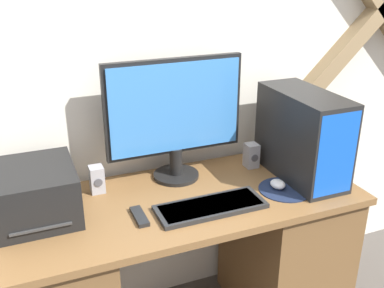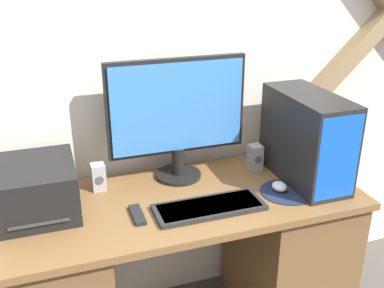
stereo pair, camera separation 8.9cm
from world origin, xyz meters
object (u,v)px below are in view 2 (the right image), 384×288
(monitor, at_px, (177,113))
(speaker_right, at_px, (255,157))
(printer, at_px, (36,189))
(remote_control, at_px, (137,215))
(computer_tower, at_px, (307,138))
(mouse, at_px, (279,186))
(keyboard, at_px, (209,207))
(speaker_left, at_px, (99,177))

(monitor, bearing_deg, speaker_right, -5.61)
(speaker_right, bearing_deg, printer, -175.67)
(speaker_right, bearing_deg, remote_control, -158.55)
(printer, bearing_deg, computer_tower, -4.61)
(computer_tower, bearing_deg, printer, 175.39)
(computer_tower, bearing_deg, mouse, -155.46)
(keyboard, bearing_deg, mouse, 7.45)
(monitor, relative_size, printer, 1.72)
(keyboard, xyz_separation_m, speaker_right, (0.33, 0.27, 0.05))
(monitor, relative_size, keyboard, 1.39)
(remote_control, bearing_deg, keyboard, -7.92)
(keyboard, xyz_separation_m, mouse, (0.32, 0.04, 0.01))
(remote_control, bearing_deg, computer_tower, 5.72)
(keyboard, relative_size, computer_tower, 0.94)
(keyboard, distance_m, computer_tower, 0.52)
(speaker_left, height_order, remote_control, speaker_left)
(monitor, bearing_deg, printer, -169.75)
(printer, bearing_deg, monitor, 10.25)
(monitor, distance_m, mouse, 0.52)
(printer, height_order, speaker_right, printer)
(speaker_left, height_order, speaker_right, same)
(mouse, height_order, printer, printer)
(mouse, relative_size, printer, 0.21)
(monitor, height_order, computer_tower, monitor)
(mouse, bearing_deg, remote_control, -179.54)
(mouse, bearing_deg, monitor, 143.18)
(printer, height_order, remote_control, printer)
(printer, bearing_deg, speaker_left, 22.41)
(monitor, relative_size, remote_control, 4.38)
(speaker_left, bearing_deg, mouse, -20.31)
(keyboard, height_order, printer, printer)
(computer_tower, relative_size, speaker_left, 4.05)
(speaker_left, relative_size, remote_control, 0.83)
(monitor, xyz_separation_m, printer, (-0.59, -0.11, -0.20))
(mouse, bearing_deg, printer, 170.43)
(keyboard, bearing_deg, monitor, 95.35)
(remote_control, bearing_deg, speaker_left, 111.22)
(mouse, xyz_separation_m, speaker_left, (-0.70, 0.26, 0.03))
(printer, relative_size, speaker_left, 3.08)
(keyboard, height_order, remote_control, keyboard)
(monitor, xyz_separation_m, mouse, (0.35, -0.26, -0.27))
(mouse, xyz_separation_m, printer, (-0.94, 0.16, 0.07))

